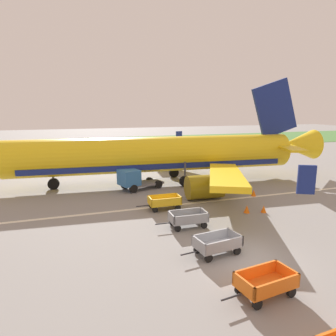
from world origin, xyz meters
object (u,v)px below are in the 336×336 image
at_px(traffic_cone_mid_apron, 254,193).
at_px(traffic_cone_near_plane, 247,209).
at_px(airplane, 166,155).
at_px(service_truck_beside_carts, 133,179).
at_px(baggage_cart_far_end, 164,202).
at_px(traffic_cone_by_carts, 264,209).
at_px(baggage_cart_second_in_row, 265,283).
at_px(baggage_cart_third_in_row, 217,244).
at_px(baggage_cart_fourth_in_row, 188,218).

bearing_deg(traffic_cone_mid_apron, traffic_cone_near_plane, -129.92).
bearing_deg(airplane, service_truck_beside_carts, -154.00).
bearing_deg(service_truck_beside_carts, baggage_cart_far_end, -79.79).
xyz_separation_m(airplane, traffic_cone_near_plane, (2.95, -11.18, -2.75)).
bearing_deg(service_truck_beside_carts, traffic_cone_by_carts, -49.32).
distance_m(traffic_cone_near_plane, traffic_cone_mid_apron, 4.83).
distance_m(service_truck_beside_carts, traffic_cone_mid_apron, 11.50).
height_order(baggage_cart_far_end, traffic_cone_by_carts, baggage_cart_far_end).
relative_size(traffic_cone_near_plane, traffic_cone_by_carts, 1.09).
height_order(baggage_cart_second_in_row, baggage_cart_far_end, same).
bearing_deg(airplane, traffic_cone_near_plane, -75.20).
bearing_deg(baggage_cart_third_in_row, baggage_cart_far_end, 93.32).
relative_size(baggage_cart_second_in_row, traffic_cone_by_carts, 6.51).
xyz_separation_m(baggage_cart_far_end, service_truck_beside_carts, (-1.15, 6.41, 0.50)).
relative_size(baggage_cart_third_in_row, traffic_cone_by_carts, 6.52).
xyz_separation_m(baggage_cart_third_in_row, baggage_cart_fourth_in_row, (-0.07, 4.12, 0.00)).
height_order(baggage_cart_second_in_row, service_truck_beside_carts, service_truck_beside_carts).
relative_size(airplane, service_truck_beside_carts, 7.94).
distance_m(baggage_cart_third_in_row, traffic_cone_by_carts, 8.28).
bearing_deg(airplane, baggage_cart_far_end, -108.78).
distance_m(baggage_cart_third_in_row, baggage_cart_far_end, 8.16).
relative_size(airplane, baggage_cart_third_in_row, 10.41).
distance_m(service_truck_beside_carts, traffic_cone_by_carts, 12.66).
bearing_deg(traffic_cone_near_plane, traffic_cone_mid_apron, 50.08).
xyz_separation_m(baggage_cart_third_in_row, baggage_cart_far_end, (-0.47, 8.15, 0.00)).
xyz_separation_m(service_truck_beside_carts, traffic_cone_mid_apron, (10.05, -5.53, -0.79)).
distance_m(baggage_cart_far_end, traffic_cone_by_carts, 7.77).
bearing_deg(airplane, traffic_cone_mid_apron, -50.99).
bearing_deg(baggage_cart_second_in_row, traffic_cone_near_plane, 61.37).
height_order(baggage_cart_fourth_in_row, baggage_cart_far_end, same).
xyz_separation_m(baggage_cart_third_in_row, service_truck_beside_carts, (-1.63, 14.55, 0.50)).
height_order(baggage_cart_third_in_row, traffic_cone_near_plane, baggage_cart_third_in_row).
relative_size(baggage_cart_fourth_in_row, baggage_cart_far_end, 1.00).
xyz_separation_m(baggage_cart_fourth_in_row, traffic_cone_near_plane, (5.39, 1.20, -0.30)).
distance_m(baggage_cart_third_in_row, traffic_cone_near_plane, 7.53).
xyz_separation_m(airplane, baggage_cart_far_end, (-2.84, -8.35, -2.45)).
xyz_separation_m(baggage_cart_third_in_row, traffic_cone_by_carts, (6.61, 4.97, -0.32)).
distance_m(baggage_cart_second_in_row, baggage_cart_fourth_in_row, 8.19).
xyz_separation_m(airplane, baggage_cart_fourth_in_row, (-2.44, -12.38, -2.45)).
bearing_deg(traffic_cone_mid_apron, baggage_cart_third_in_row, -133.02).
xyz_separation_m(baggage_cart_second_in_row, baggage_cart_fourth_in_row, (-0.28, 8.18, 0.00)).
bearing_deg(traffic_cone_near_plane, traffic_cone_by_carts, -15.02).
distance_m(baggage_cart_far_end, traffic_cone_near_plane, 6.45).
bearing_deg(traffic_cone_mid_apron, baggage_cart_second_in_row, -122.14).
distance_m(baggage_cart_second_in_row, baggage_cart_third_in_row, 4.06).
xyz_separation_m(airplane, baggage_cart_third_in_row, (-2.37, -16.50, -2.45)).
distance_m(traffic_cone_mid_apron, traffic_cone_by_carts, 4.44).
relative_size(baggage_cart_far_end, traffic_cone_near_plane, 5.91).
bearing_deg(service_truck_beside_carts, airplane, 26.00).
height_order(baggage_cart_third_in_row, traffic_cone_mid_apron, baggage_cart_third_in_row).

